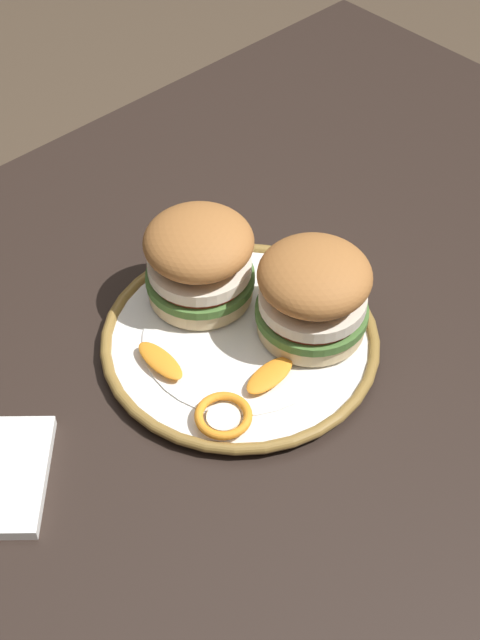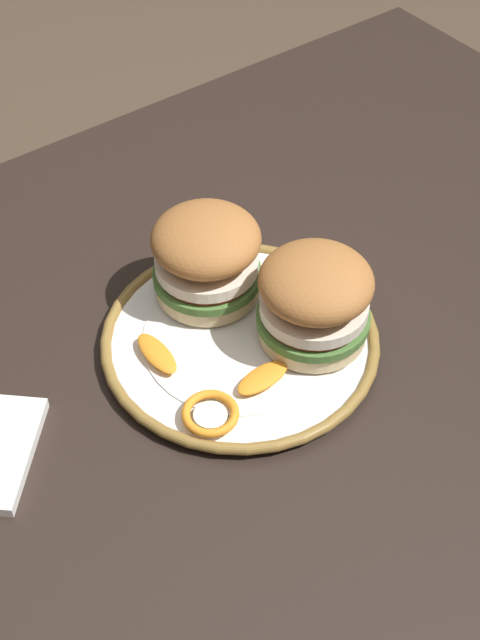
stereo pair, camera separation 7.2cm
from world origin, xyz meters
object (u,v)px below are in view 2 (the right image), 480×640
Objects in this scene: dinner_plate at (240,340)px; sandwich_half_left at (207,256)px; sandwich_half_right at (315,298)px; dining_table at (296,417)px.

sandwich_half_left reaches higher than dinner_plate.
dining_table is at bearing -158.09° from sandwich_half_right.
dining_table is 7.94× the size of sandwich_half_left.
dining_table is 4.13× the size of dinner_plate.
dining_table is 7.58× the size of sandwich_half_right.
sandwich_half_right is at bearing -34.09° from dinner_plate.
dining_table is at bearing -76.37° from sandwich_half_left.
sandwich_half_left is 0.13m from sandwich_half_right.
sandwich_half_right is (0.05, -0.12, 0.00)m from sandwich_half_left.
dining_table is 0.21m from sandwich_half_left.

